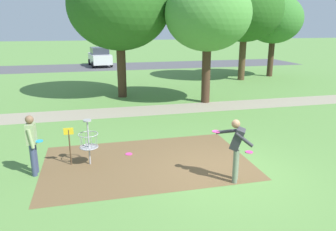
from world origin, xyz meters
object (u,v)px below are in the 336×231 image
player_foreground_watching (236,146)px  tree_near_left (274,19)px  frisbee_near_basket (129,154)px  frisbee_mid_grass (249,152)px  tree_mid_left (208,14)px  disc_golf_basket (86,140)px  tree_near_right (119,6)px  parked_car_leftmost (100,57)px  tree_mid_center (245,9)px  player_throwing (32,142)px

player_foreground_watching → tree_near_left: bearing=57.0°
frisbee_near_basket → tree_near_left: size_ratio=0.04×
frisbee_mid_grass → tree_mid_left: tree_mid_left is taller
disc_golf_basket → tree_near_right: 10.28m
frisbee_mid_grass → parked_car_leftmost: bearing=99.2°
tree_near_right → tree_mid_center: (9.32, 3.89, 0.09)m
player_foreground_watching → tree_mid_center: size_ratio=0.23×
player_throwing → frisbee_near_basket: player_throwing is taller
tree_near_right → parked_car_leftmost: 15.44m
frisbee_mid_grass → tree_mid_center: bearing=65.3°
player_foreground_watching → player_throwing: (-5.25, 1.67, -0.02)m
player_foreground_watching → player_throwing: bearing=162.3°
tree_mid_center → tree_near_right: bearing=-157.4°
disc_golf_basket → parked_car_leftmost: size_ratio=0.32×
player_foreground_watching → frisbee_mid_grass: size_ratio=6.94×
player_throwing → parked_car_leftmost: (2.64, 24.40, -0.05)m
player_foreground_watching → player_throwing: same height
player_throwing → tree_mid_center: bearing=46.5°
player_foreground_watching → frisbee_near_basket: size_ratio=7.64×
disc_golf_basket → tree_near_right: (1.96, 9.17, 4.22)m
frisbee_near_basket → tree_near_right: 10.04m
frisbee_mid_grass → tree_near_left: tree_near_left is taller
tree_near_left → tree_mid_center: bearing=-160.3°
frisbee_near_basket → tree_mid_left: (4.88, 6.30, 4.51)m
frisbee_mid_grass → tree_mid_left: (1.01, 7.06, 4.51)m
frisbee_mid_grass → tree_mid_left: size_ratio=0.04×
tree_near_right → tree_mid_left: bearing=-29.7°
disc_golf_basket → frisbee_near_basket: disc_golf_basket is taller
tree_near_left → parked_car_leftmost: 16.78m
player_throwing → tree_near_left: 21.65m
player_throwing → tree_mid_left: (7.59, 7.12, 3.55)m
tree_near_right → tree_mid_left: tree_near_right is taller
player_foreground_watching → player_throwing: 5.51m
frisbee_mid_grass → parked_car_leftmost: 24.67m
tree_mid_center → disc_golf_basket: bearing=-130.8°
tree_mid_left → tree_mid_center: 8.13m
parked_car_leftmost → tree_mid_left: bearing=-74.0°
player_throwing → tree_mid_center: 18.92m
player_foreground_watching → tree_near_right: (-1.86, 11.18, 3.99)m
tree_near_left → tree_mid_center: 3.27m
player_foreground_watching → tree_near_left: size_ratio=0.27×
disc_golf_basket → tree_near_left: (14.30, 14.14, 3.65)m
frisbee_near_basket → tree_mid_center: 16.85m
player_foreground_watching → parked_car_leftmost: size_ratio=0.39×
disc_golf_basket → player_throwing: player_throwing is taller
tree_mid_left → tree_near_left: bearing=42.1°
disc_golf_basket → frisbee_near_basket: bearing=20.1°
tree_near_right → tree_mid_left: (4.20, -2.40, -0.45)m
frisbee_near_basket → tree_near_left: 19.38m
tree_near_right → tree_mid_center: size_ratio=1.00×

